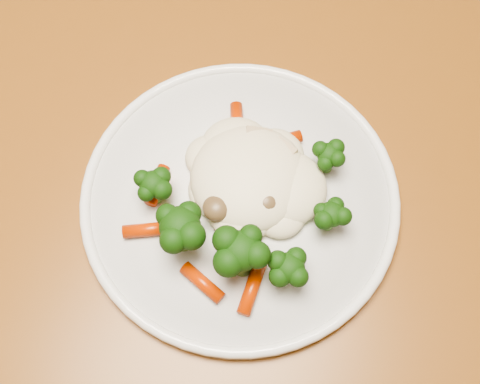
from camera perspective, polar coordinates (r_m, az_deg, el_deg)
The scene contains 3 objects.
dining_table at distance 0.64m, azimuth 2.33°, elevation -6.68°, with size 1.35×1.03×0.75m.
plate at distance 0.55m, azimuth 0.00°, elevation -0.60°, with size 0.29×0.29×0.01m, color white.
meal at distance 0.52m, azimuth 0.24°, elevation -0.50°, with size 0.18×0.18×0.05m.
Camera 1 is at (0.07, -0.06, 1.26)m, focal length 45.00 mm.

